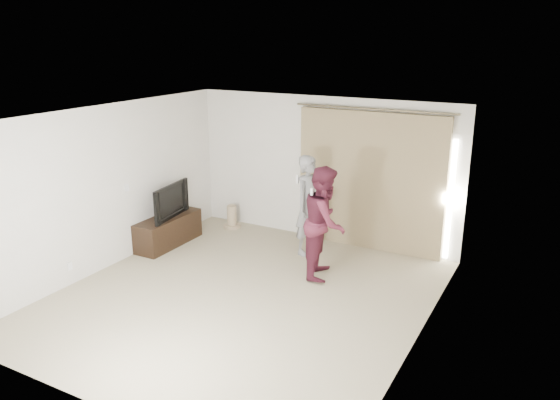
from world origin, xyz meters
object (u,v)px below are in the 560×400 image
(tv_console, at_px, (168,231))
(person_woman, at_px, (325,222))
(person_man, at_px, (309,205))
(tv, at_px, (166,201))

(tv_console, bearing_deg, person_woman, 2.97)
(person_man, bearing_deg, tv, -160.08)
(tv, bearing_deg, tv_console, -0.00)
(tv_console, xyz_separation_m, person_man, (2.37, 0.86, 0.60))
(tv_console, distance_m, tv, 0.56)
(tv_console, height_order, person_man, person_man)
(tv_console, height_order, person_woman, person_woman)
(tv_console, height_order, tv, tv)
(tv_console, xyz_separation_m, tv, (0.00, 0.00, 0.56))
(person_man, bearing_deg, person_woman, -49.57)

